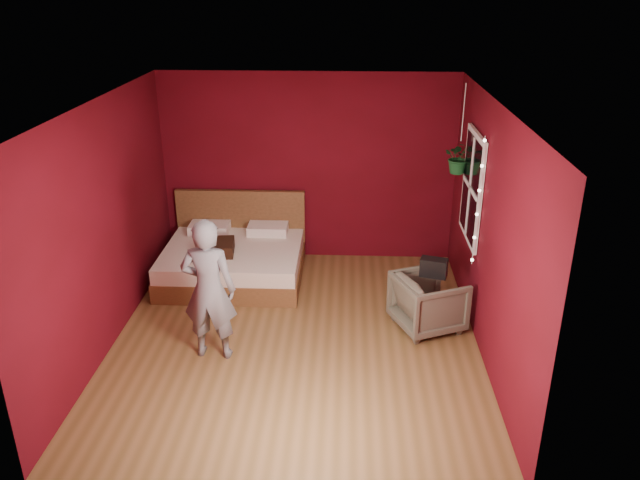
{
  "coord_description": "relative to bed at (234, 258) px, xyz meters",
  "views": [
    {
      "loc": [
        0.54,
        -5.97,
        3.73
      ],
      "look_at": [
        0.25,
        0.4,
        1.02
      ],
      "focal_mm": 35.0,
      "sensor_mm": 36.0,
      "label": 1
    }
  ],
  "objects": [
    {
      "name": "window",
      "position": [
        2.92,
        -0.62,
        1.24
      ],
      "size": [
        0.05,
        0.97,
        1.27
      ],
      "color": "white",
      "rests_on": "room_walls"
    },
    {
      "name": "hanging_plant",
      "position": [
        2.83,
        -0.15,
        1.47
      ],
      "size": [
        0.38,
        0.33,
        1.08
      ],
      "color": "silver",
      "rests_on": "room_walls"
    },
    {
      "name": "person",
      "position": [
        0.09,
        -1.89,
        0.51
      ],
      "size": [
        0.58,
        0.4,
        1.55
      ],
      "primitive_type": "imported",
      "rotation": [
        0.0,
        0.0,
        3.09
      ],
      "color": "slate",
      "rests_on": "ground"
    },
    {
      "name": "bed",
      "position": [
        0.0,
        0.0,
        0.0
      ],
      "size": [
        1.8,
        1.53,
        0.99
      ],
      "color": "brown",
      "rests_on": "ground"
    },
    {
      "name": "fairy_lights",
      "position": [
        2.89,
        -1.14,
        1.24
      ],
      "size": [
        0.04,
        0.04,
        1.45
      ],
      "color": "silver",
      "rests_on": "room_walls"
    },
    {
      "name": "armchair",
      "position": [
        2.43,
        -1.22,
        0.07
      ],
      "size": [
        0.93,
        0.92,
        0.65
      ],
      "primitive_type": "imported",
      "rotation": [
        0.0,
        0.0,
        1.98
      ],
      "color": "#635F4E",
      "rests_on": "ground"
    },
    {
      "name": "handbag",
      "position": [
        2.46,
        -1.21,
        0.49
      ],
      "size": [
        0.32,
        0.23,
        0.21
      ],
      "primitive_type": "cube",
      "rotation": [
        0.0,
        0.0,
        -0.29
      ],
      "color": "black",
      "rests_on": "armchair"
    },
    {
      "name": "room_walls",
      "position": [
        0.95,
        -1.52,
        1.42
      ],
      "size": [
        4.04,
        4.54,
        2.62
      ],
      "color": "#5A0915",
      "rests_on": "ground"
    },
    {
      "name": "throw_pillow",
      "position": [
        -0.17,
        -0.27,
        0.27
      ],
      "size": [
        0.48,
        0.48,
        0.15
      ],
      "primitive_type": "cube",
      "rotation": [
        0.0,
        0.0,
        0.12
      ],
      "color": "#321910",
      "rests_on": "bed"
    },
    {
      "name": "floor",
      "position": [
        0.95,
        -1.52,
        -0.26
      ],
      "size": [
        4.5,
        4.5,
        0.0
      ],
      "primitive_type": "plane",
      "color": "brown",
      "rests_on": "ground"
    }
  ]
}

